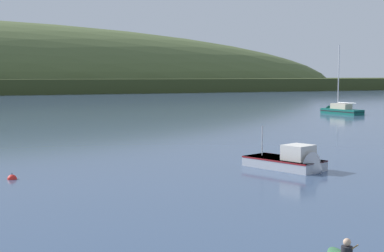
# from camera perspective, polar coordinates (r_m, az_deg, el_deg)

# --- Properties ---
(sailboat_midwater_white) EXTENTS (2.56, 7.31, 10.65)m
(sailboat_midwater_white) POSITION_cam_1_polar(r_m,az_deg,el_deg) (81.37, 14.87, 1.42)
(sailboat_midwater_white) COLOR #0F564C
(sailboat_midwater_white) RESTS_ON ground
(fishing_boat_moored) EXTENTS (3.40, 5.36, 3.17)m
(fishing_boat_moored) POSITION_cam_1_polar(r_m,az_deg,el_deg) (32.51, 10.33, -3.86)
(fishing_boat_moored) COLOR #ADB2BC
(fishing_boat_moored) RESTS_ON ground
(mooring_buoy_off_fishing_boat) EXTENTS (0.49, 0.49, 0.57)m
(mooring_buoy_off_fishing_boat) POSITION_cam_1_polar(r_m,az_deg,el_deg) (30.54, -18.12, -5.26)
(mooring_buoy_off_fishing_boat) COLOR red
(mooring_buoy_off_fishing_boat) RESTS_ON ground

